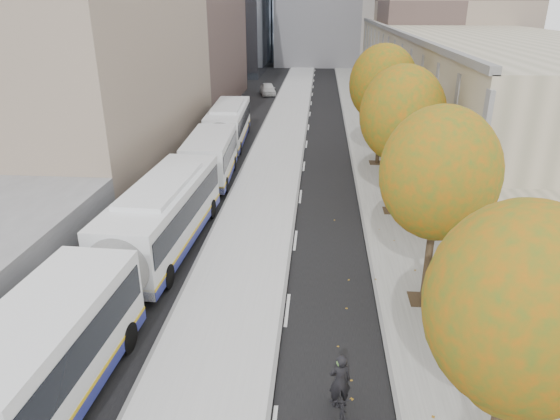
# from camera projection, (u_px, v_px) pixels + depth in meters

# --- Properties ---
(bus_platform) EXTENTS (4.25, 150.00, 0.15)m
(bus_platform) POSITION_uv_depth(u_px,v_px,m) (279.00, 146.00, 40.24)
(bus_platform) COLOR #B6B6B6
(bus_platform) RESTS_ON ground
(sidewalk) EXTENTS (4.75, 150.00, 0.08)m
(sidewalk) POSITION_uv_depth(u_px,v_px,m) (379.00, 149.00, 39.67)
(sidewalk) COLOR gray
(sidewalk) RESTS_ON ground
(building_tan) EXTENTS (18.00, 92.00, 8.00)m
(building_tan) POSITION_uv_depth(u_px,v_px,m) (447.00, 59.00, 63.98)
(building_tan) COLOR gray
(building_tan) RESTS_ON ground
(bus_shelter) EXTENTS (1.90, 4.40, 2.53)m
(bus_shelter) POSITION_uv_depth(u_px,v_px,m) (505.00, 282.00, 16.61)
(bus_shelter) COLOR #383A3F
(bus_shelter) RESTS_ON sidewalk
(tree_b) EXTENTS (4.00, 4.00, 6.97)m
(tree_b) POSITION_uv_depth(u_px,v_px,m) (522.00, 308.00, 10.19)
(tree_b) COLOR black
(tree_b) RESTS_ON sidewalk
(tree_c) EXTENTS (4.20, 4.20, 7.28)m
(tree_c) POSITION_uv_depth(u_px,v_px,m) (439.00, 174.00, 17.46)
(tree_c) COLOR black
(tree_c) RESTS_ON sidewalk
(tree_d) EXTENTS (4.40, 4.40, 7.60)m
(tree_d) POSITION_uv_depth(u_px,v_px,m) (402.00, 114.00, 25.66)
(tree_d) COLOR black
(tree_d) RESTS_ON sidewalk
(tree_e) EXTENTS (4.60, 4.60, 7.92)m
(tree_e) POSITION_uv_depth(u_px,v_px,m) (383.00, 84.00, 33.85)
(tree_e) COLOR black
(tree_e) RESTS_ON sidewalk
(bus_near) EXTENTS (3.49, 18.65, 3.09)m
(bus_near) POSITION_uv_depth(u_px,v_px,m) (129.00, 256.00, 19.35)
(bus_near) COLOR silver
(bus_near) RESTS_ON ground
(bus_far) EXTENTS (3.50, 18.06, 2.99)m
(bus_far) POSITION_uv_depth(u_px,v_px,m) (222.00, 136.00, 37.08)
(bus_far) COLOR silver
(bus_far) RESTS_ON ground
(cyclist) EXTENTS (0.84, 1.74, 2.14)m
(cyclist) POSITION_uv_depth(u_px,v_px,m) (339.00, 395.00, 13.74)
(cyclist) COLOR black
(cyclist) RESTS_ON ground
(distant_car) EXTENTS (2.52, 4.56, 1.47)m
(distant_car) POSITION_uv_depth(u_px,v_px,m) (268.00, 89.00, 62.53)
(distant_car) COLOR silver
(distant_car) RESTS_ON ground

